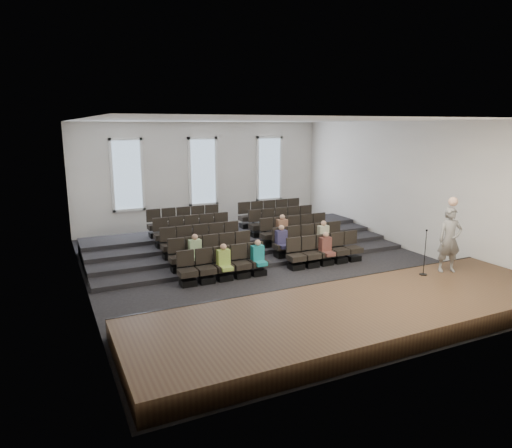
{
  "coord_description": "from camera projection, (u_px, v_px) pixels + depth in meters",
  "views": [
    {
      "loc": [
        -6.93,
        -13.58,
        4.84
      ],
      "look_at": [
        -0.28,
        0.5,
        1.46
      ],
      "focal_mm": 32.0,
      "sensor_mm": 36.0,
      "label": 1
    }
  ],
  "objects": [
    {
      "name": "stage_lip",
      "position": [
        322.0,
        291.0,
        12.92
      ],
      "size": [
        11.8,
        0.06,
        0.52
      ],
      "primitive_type": "cube",
      "color": "black",
      "rests_on": "ground"
    },
    {
      "name": "ground",
      "position": [
        269.0,
        267.0,
        15.92
      ],
      "size": [
        14.0,
        14.0,
        0.0
      ],
      "primitive_type": "plane",
      "color": "black",
      "rests_on": "ground"
    },
    {
      "name": "wall_front",
      "position": [
        428.0,
        244.0,
        9.18
      ],
      "size": [
        12.0,
        0.04,
        5.0
      ],
      "primitive_type": "cube",
      "color": "white",
      "rests_on": "ground"
    },
    {
      "name": "wall_left",
      "position": [
        80.0,
        210.0,
        12.88
      ],
      "size": [
        0.04,
        14.0,
        5.0
      ],
      "primitive_type": "cube",
      "color": "white",
      "rests_on": "ground"
    },
    {
      "name": "ceiling",
      "position": [
        270.0,
        120.0,
        14.86
      ],
      "size": [
        12.0,
        14.0,
        0.02
      ],
      "primitive_type": "cube",
      "color": "white",
      "rests_on": "ground"
    },
    {
      "name": "windows",
      "position": [
        203.0,
        172.0,
        21.49
      ],
      "size": [
        8.44,
        0.1,
        3.24
      ],
      "color": "white",
      "rests_on": "wall_back"
    },
    {
      "name": "wall_back",
      "position": [
        203.0,
        176.0,
        21.59
      ],
      "size": [
        12.0,
        0.04,
        5.0
      ],
      "primitive_type": "cube",
      "color": "white",
      "rests_on": "ground"
    },
    {
      "name": "speaker",
      "position": [
        450.0,
        240.0,
        13.64
      ],
      "size": [
        0.84,
        0.7,
        1.97
      ],
      "primitive_type": "imported",
      "rotation": [
        0.0,
        0.0,
        -0.36
      ],
      "color": "slate",
      "rests_on": "stage"
    },
    {
      "name": "stage",
      "position": [
        362.0,
        314.0,
        11.36
      ],
      "size": [
        11.8,
        3.6,
        0.5
      ],
      "primitive_type": "cube",
      "color": "#48321E",
      "rests_on": "ground"
    },
    {
      "name": "mic_stand",
      "position": [
        424.0,
        261.0,
        13.46
      ],
      "size": [
        0.23,
        0.23,
        1.38
      ],
      "color": "black",
      "rests_on": "stage"
    },
    {
      "name": "risers",
      "position": [
        234.0,
        241.0,
        18.68
      ],
      "size": [
        11.8,
        4.8,
        0.6
      ],
      "color": "black",
      "rests_on": "ground"
    },
    {
      "name": "audience",
      "position": [
        272.0,
        244.0,
        15.97
      ],
      "size": [
        5.45,
        2.64,
        1.1
      ],
      "color": "#9ABB4B",
      "rests_on": "seating_rows"
    },
    {
      "name": "wall_right",
      "position": [
        406.0,
        186.0,
        17.9
      ],
      "size": [
        0.04,
        14.0,
        5.0
      ],
      "primitive_type": "cube",
      "color": "white",
      "rests_on": "ground"
    },
    {
      "name": "seating_rows",
      "position": [
        251.0,
        238.0,
        17.14
      ],
      "size": [
        6.8,
        4.7,
        1.67
      ],
      "color": "black",
      "rests_on": "ground"
    }
  ]
}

